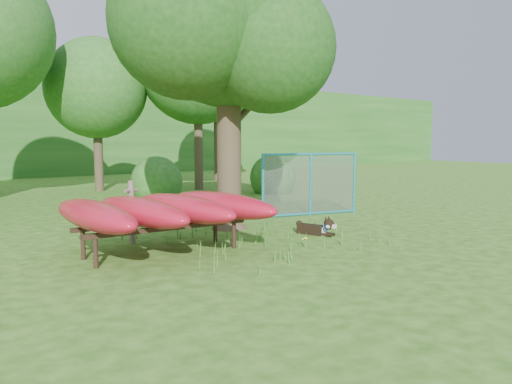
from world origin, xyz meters
TOP-DOWN VIEW (x-y plane):
  - ground at (0.00, 0.00)m, footprint 80.00×80.00m
  - oak_tree at (0.53, 2.68)m, footprint 5.68×5.00m
  - wooden_post at (-1.93, 2.53)m, footprint 0.34×0.19m
  - kayak_rack at (-1.91, 1.29)m, footprint 3.29×3.24m
  - husky_dog at (1.59, 0.79)m, footprint 0.44×0.99m
  - fence_section at (3.50, 2.93)m, footprint 2.86×0.84m
  - wildflower_clump at (0.44, 0.00)m, footprint 0.10×0.08m
  - bg_tree_c at (1.50, 13.00)m, footprint 4.00×4.00m
  - bg_tree_d at (5.00, 11.00)m, footprint 4.80×4.80m
  - bg_tree_e at (8.00, 14.00)m, footprint 4.60×4.60m
  - shrub_right at (6.50, 8.00)m, footprint 1.80×1.80m
  - shrub_mid at (2.00, 9.00)m, footprint 1.80×1.80m

SIDE VIEW (x-z plane):
  - ground at x=0.00m, z-range 0.00..0.00m
  - shrub_right at x=6.50m, z-range -0.90..0.90m
  - shrub_mid at x=2.00m, z-range -0.90..0.90m
  - husky_dog at x=1.59m, z-range -0.07..0.38m
  - wildflower_clump at x=0.44m, z-range 0.06..0.27m
  - wooden_post at x=-1.93m, z-range 0.04..1.29m
  - kayak_rack at x=-1.91m, z-range 0.28..1.33m
  - fence_section at x=3.50m, z-range -0.57..2.29m
  - bg_tree_c at x=1.50m, z-range 1.05..7.17m
  - oak_tree at x=0.53m, z-range 1.17..8.16m
  - bg_tree_d at x=5.00m, z-range 1.33..8.83m
  - bg_tree_e at x=8.00m, z-range 1.46..9.01m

